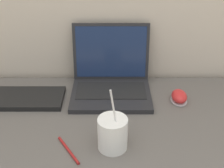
{
  "coord_description": "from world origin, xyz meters",
  "views": [
    {
      "loc": [
        -0.02,
        -0.56,
        1.43
      ],
      "look_at": [
        -0.03,
        0.46,
        0.83
      ],
      "focal_mm": 50.0,
      "sensor_mm": 36.0,
      "label": 1
    }
  ],
  "objects_px": {
    "laptop": "(112,78)",
    "drink_cup": "(114,133)",
    "external_keyboard": "(15,98)",
    "computer_mouse": "(180,97)",
    "pen": "(69,150)"
  },
  "relations": [
    {
      "from": "drink_cup",
      "to": "pen",
      "type": "height_order",
      "value": "drink_cup"
    },
    {
      "from": "pen",
      "to": "computer_mouse",
      "type": "bearing_deg",
      "value": 35.76
    },
    {
      "from": "laptop",
      "to": "pen",
      "type": "distance_m",
      "value": 0.4
    },
    {
      "from": "external_keyboard",
      "to": "pen",
      "type": "relative_size",
      "value": 3.16
    },
    {
      "from": "computer_mouse",
      "to": "external_keyboard",
      "type": "relative_size",
      "value": 0.23
    },
    {
      "from": "computer_mouse",
      "to": "pen",
      "type": "distance_m",
      "value": 0.5
    },
    {
      "from": "laptop",
      "to": "external_keyboard",
      "type": "relative_size",
      "value": 0.81
    },
    {
      "from": "laptop",
      "to": "drink_cup",
      "type": "bearing_deg",
      "value": -89.01
    },
    {
      "from": "laptop",
      "to": "drink_cup",
      "type": "height_order",
      "value": "laptop"
    },
    {
      "from": "laptop",
      "to": "computer_mouse",
      "type": "height_order",
      "value": "laptop"
    },
    {
      "from": "laptop",
      "to": "drink_cup",
      "type": "relative_size",
      "value": 1.41
    },
    {
      "from": "computer_mouse",
      "to": "external_keyboard",
      "type": "height_order",
      "value": "computer_mouse"
    },
    {
      "from": "drink_cup",
      "to": "computer_mouse",
      "type": "bearing_deg",
      "value": 45.75
    },
    {
      "from": "laptop",
      "to": "external_keyboard",
      "type": "height_order",
      "value": "laptop"
    },
    {
      "from": "drink_cup",
      "to": "external_keyboard",
      "type": "relative_size",
      "value": 0.57
    }
  ]
}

